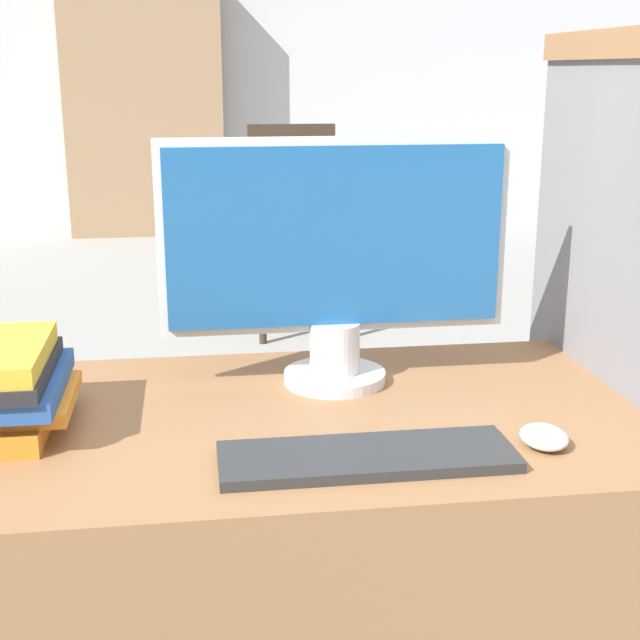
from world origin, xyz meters
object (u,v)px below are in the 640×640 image
object	(u,v)px
far_chair	(294,219)
mouse	(544,437)
monitor	(335,257)
book_stack	(2,386)
keyboard	(367,457)

from	to	relation	value
far_chair	mouse	bearing A→B (deg)	-112.85
monitor	mouse	bearing A→B (deg)	-51.01
book_stack	far_chair	distance (m)	3.18
book_stack	monitor	bearing A→B (deg)	15.03
keyboard	far_chair	distance (m)	3.28
monitor	mouse	world-z (taller)	monitor
far_chair	monitor	bearing A→B (deg)	-117.95
mouse	far_chair	size ratio (longest dim) A/B	0.08
monitor	far_chair	world-z (taller)	monitor
mouse	monitor	bearing A→B (deg)	128.99
keyboard	mouse	world-z (taller)	mouse
monitor	book_stack	world-z (taller)	monitor
keyboard	mouse	size ratio (longest dim) A/B	4.90
monitor	keyboard	distance (m)	0.40
book_stack	keyboard	bearing A→B (deg)	-20.36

